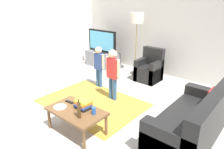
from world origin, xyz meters
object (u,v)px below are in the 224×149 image
object	(u,v)px
child_near_tv	(99,63)
bottle	(79,110)
tv_stand	(103,59)
soda_can	(94,111)
coffee_table	(76,113)
tv	(102,41)
tv_remote	(69,102)
plate	(60,107)
couch	(195,124)
floor_lamp	(137,21)
book_stack	(83,104)
child_center	(113,70)
armchair	(150,70)

from	to	relation	value
child_near_tv	bottle	world-z (taller)	child_near_tv
tv_stand	soda_can	distance (m)	3.71
coffee_table	soda_can	bearing A→B (deg)	17.35
tv	bottle	xyz separation A→B (m)	(2.30, -3.01, -0.29)
tv_remote	plate	bearing A→B (deg)	-89.57
couch	floor_lamp	xyz separation A→B (m)	(-2.50, 1.97, 1.25)
tv	bottle	bearing A→B (deg)	-52.69
coffee_table	book_stack	xyz separation A→B (m)	(0.04, 0.12, 0.12)
child_center	soda_can	xyz separation A→B (m)	(0.63, -1.23, -0.22)
coffee_table	plate	size ratio (longest dim) A/B	4.55
child_near_tv	book_stack	bearing A→B (deg)	-54.64
couch	book_stack	xyz separation A→B (m)	(-1.57, -0.97, 0.21)
soda_can	tv_remote	bearing A→B (deg)	180.00
tv_stand	armchair	size ratio (longest dim) A/B	1.33
child_near_tv	tv_remote	world-z (taller)	child_near_tv
tv_stand	bottle	xyz separation A→B (m)	(2.30, -3.04, 0.31)
child_near_tv	child_center	size ratio (longest dim) A/B	0.91
tv	plate	distance (m)	3.53
armchair	bottle	distance (m)	3.05
armchair	bottle	world-z (taller)	armchair
tv_stand	book_stack	world-z (taller)	book_stack
armchair	bottle	size ratio (longest dim) A/B	2.76
tv_stand	tv	distance (m)	0.60
tv	book_stack	world-z (taller)	tv
couch	plate	world-z (taller)	couch
couch	tv_remote	distance (m)	2.16
couch	bottle	world-z (taller)	couch
tv	soda_can	xyz separation A→B (m)	(2.40, -2.79, -0.37)
child_near_tv	tv_remote	size ratio (longest dim) A/B	6.20
tv	bottle	size ratio (longest dim) A/B	3.37
tv_stand	couch	world-z (taller)	couch
coffee_table	child_center	bearing A→B (deg)	103.20
tv	soda_can	bearing A→B (deg)	-49.38
armchair	child_near_tv	world-z (taller)	child_near_tv
bottle	plate	xyz separation A→B (m)	(-0.50, 0.00, -0.13)
coffee_table	plate	bearing A→B (deg)	-156.78
coffee_table	tv_remote	bearing A→B (deg)	161.57
tv	armchair	distance (m)	1.88
floor_lamp	plate	size ratio (longest dim) A/B	8.09
tv_stand	bottle	world-z (taller)	bottle
floor_lamp	couch	bearing A→B (deg)	-38.24
book_stack	bottle	bearing A→B (deg)	-54.23
tv	soda_can	world-z (taller)	tv
book_stack	tv_remote	world-z (taller)	book_stack
coffee_table	floor_lamp	bearing A→B (deg)	106.12
tv	tv_remote	bearing A→B (deg)	-57.54
armchair	coffee_table	distance (m)	2.89
tv_stand	child_near_tv	size ratio (longest dim) A/B	1.14
tv_remote	floor_lamp	bearing A→B (deg)	96.35
tv_stand	book_stack	bearing A→B (deg)	-52.77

